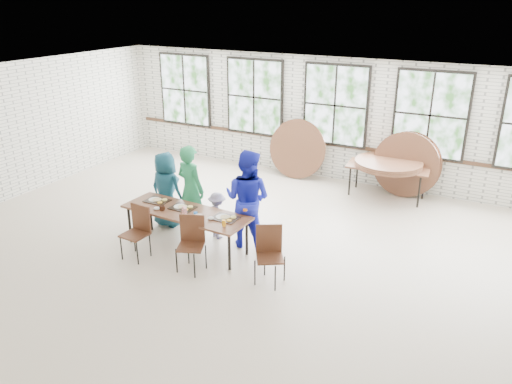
% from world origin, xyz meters
% --- Properties ---
extents(room, '(12.00, 12.00, 12.00)m').
position_xyz_m(room, '(0.00, 4.44, 1.83)').
color(room, beige).
rests_on(room, ground).
extents(dining_table, '(2.43, 0.89, 0.74)m').
position_xyz_m(dining_table, '(-1.04, -0.33, 0.69)').
color(dining_table, brown).
rests_on(dining_table, ground).
extents(chair_near_left, '(0.44, 0.43, 0.95)m').
position_xyz_m(chair_near_left, '(-1.62, -0.95, 0.56)').
color(chair_near_left, '#4D2A19').
rests_on(chair_near_left, ground).
extents(chair_near_right, '(0.54, 0.54, 0.95)m').
position_xyz_m(chair_near_right, '(-0.54, -0.86, 0.56)').
color(chair_near_right, '#4D2A19').
rests_on(chair_near_right, ground).
extents(chair_spare, '(0.57, 0.57, 0.95)m').
position_xyz_m(chair_spare, '(0.77, -0.59, 0.56)').
color(chair_spare, '#4D2A19').
rests_on(chair_spare, ground).
extents(adult_teal, '(0.77, 0.53, 1.52)m').
position_xyz_m(adult_teal, '(-1.97, 0.32, 0.76)').
color(adult_teal, navy).
rests_on(adult_teal, ground).
extents(adult_green, '(0.71, 0.54, 1.75)m').
position_xyz_m(adult_green, '(-1.38, 0.32, 0.87)').
color(adult_green, '#22824D').
rests_on(adult_green, ground).
extents(toddler, '(0.67, 0.53, 0.91)m').
position_xyz_m(toddler, '(-0.79, 0.32, 0.46)').
color(toddler, '#211646').
rests_on(toddler, ground).
extents(adult_blue, '(0.91, 0.72, 1.84)m').
position_xyz_m(adult_blue, '(-0.13, 0.32, 0.92)').
color(adult_blue, '#1A23BB').
rests_on(adult_blue, ground).
extents(storage_table, '(1.86, 0.91, 0.74)m').
position_xyz_m(storage_table, '(1.52, 3.88, 0.69)').
color(storage_table, brown).
rests_on(storage_table, ground).
extents(tabletop_clutter, '(1.97, 0.62, 0.11)m').
position_xyz_m(tabletop_clutter, '(-0.93, -0.37, 0.77)').
color(tabletop_clutter, black).
rests_on(tabletop_clutter, dining_table).
extents(round_tops_stacked, '(1.50, 1.50, 0.13)m').
position_xyz_m(round_tops_stacked, '(1.52, 3.88, 0.80)').
color(round_tops_stacked, brown).
rests_on(round_tops_stacked, storage_table).
extents(round_tops_leaning, '(4.22, 0.44, 1.49)m').
position_xyz_m(round_tops_leaning, '(0.96, 4.19, 0.73)').
color(round_tops_leaning, brown).
rests_on(round_tops_leaning, ground).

